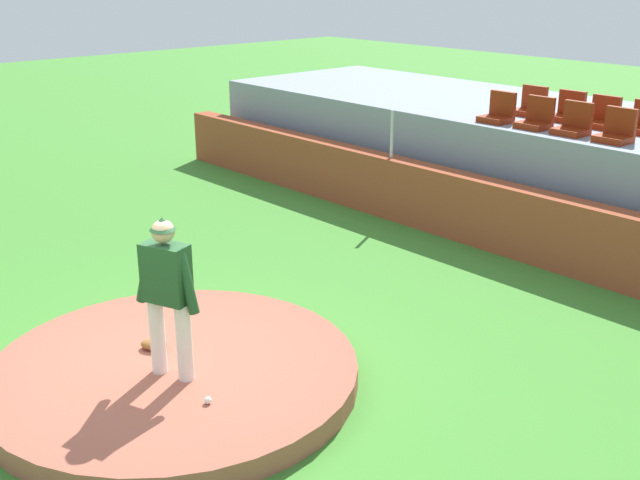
% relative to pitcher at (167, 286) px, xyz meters
% --- Properties ---
extents(ground_plane, '(60.00, 60.00, 0.00)m').
position_rel_pitcher_xyz_m(ground_plane, '(-0.22, 0.14, -1.25)').
color(ground_plane, '#3F842E').
extents(pitchers_mound, '(3.98, 3.98, 0.25)m').
position_rel_pitcher_xyz_m(pitchers_mound, '(-0.22, 0.14, -1.13)').
color(pitchers_mound, '#A25743').
rests_on(pitchers_mound, ground_plane).
extents(pitcher, '(0.76, 0.40, 1.74)m').
position_rel_pitcher_xyz_m(pitcher, '(0.00, 0.00, 0.00)').
color(pitcher, white).
rests_on(pitcher, pitchers_mound).
extents(baseball, '(0.07, 0.07, 0.07)m').
position_rel_pitcher_xyz_m(baseball, '(0.71, -0.05, -0.97)').
color(baseball, white).
rests_on(baseball, pitchers_mound).
extents(fielding_glove, '(0.36, 0.33, 0.11)m').
position_rel_pitcher_xyz_m(fielding_glove, '(-0.64, 0.15, -0.95)').
color(fielding_glove, brown).
rests_on(fielding_glove, pitchers_mound).
extents(brick_barrier, '(16.92, 0.40, 1.08)m').
position_rel_pitcher_xyz_m(brick_barrier, '(-0.22, 6.22, -0.71)').
color(brick_barrier, '#994428').
rests_on(brick_barrier, ground_plane).
extents(fence_post_left, '(0.06, 0.06, 0.83)m').
position_rel_pitcher_xyz_m(fence_post_left, '(-2.72, 6.22, 0.25)').
color(fence_post_left, silver).
rests_on(fence_post_left, brick_barrier).
extents(bleacher_platform, '(16.14, 4.12, 1.79)m').
position_rel_pitcher_xyz_m(bleacher_platform, '(-0.22, 8.81, -0.36)').
color(bleacher_platform, gray).
rests_on(bleacher_platform, ground_plane).
extents(stadium_chair_0, '(0.48, 0.44, 0.50)m').
position_rel_pitcher_xyz_m(stadium_chair_0, '(-1.27, 7.25, 0.69)').
color(stadium_chair_0, maroon).
rests_on(stadium_chair_0, bleacher_platform).
extents(stadium_chair_1, '(0.48, 0.44, 0.50)m').
position_rel_pitcher_xyz_m(stadium_chair_1, '(-0.56, 7.29, 0.69)').
color(stadium_chair_1, maroon).
rests_on(stadium_chair_1, bleacher_platform).
extents(stadium_chair_2, '(0.48, 0.44, 0.50)m').
position_rel_pitcher_xyz_m(stadium_chair_2, '(0.11, 7.29, 0.69)').
color(stadium_chair_2, maroon).
rests_on(stadium_chair_2, bleacher_platform).
extents(stadium_chair_3, '(0.48, 0.44, 0.50)m').
position_rel_pitcher_xyz_m(stadium_chair_3, '(0.82, 7.28, 0.69)').
color(stadium_chair_3, maroon).
rests_on(stadium_chair_3, bleacher_platform).
extents(stadium_chair_4, '(0.48, 0.44, 0.50)m').
position_rel_pitcher_xyz_m(stadium_chair_4, '(-1.28, 8.20, 0.69)').
color(stadium_chair_4, maroon).
rests_on(stadium_chair_4, bleacher_platform).
extents(stadium_chair_5, '(0.48, 0.44, 0.50)m').
position_rel_pitcher_xyz_m(stadium_chair_5, '(-0.54, 8.20, 0.69)').
color(stadium_chair_5, maroon).
rests_on(stadium_chair_5, bleacher_platform).
extents(stadium_chair_6, '(0.48, 0.44, 0.50)m').
position_rel_pitcher_xyz_m(stadium_chair_6, '(0.11, 8.15, 0.69)').
color(stadium_chair_6, maroon).
rests_on(stadium_chair_6, bleacher_platform).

